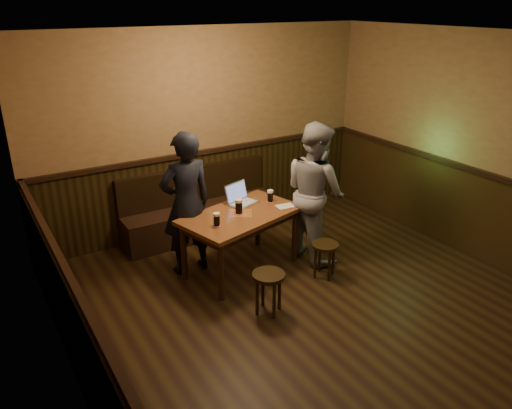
{
  "coord_description": "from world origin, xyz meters",
  "views": [
    {
      "loc": [
        -2.96,
        -3.15,
        3.12
      ],
      "look_at": [
        -0.14,
        1.46,
        0.87
      ],
      "focal_mm": 35.0,
      "sensor_mm": 36.0,
      "label": 1
    }
  ],
  "objects": [
    {
      "name": "pint_left",
      "position": [
        -0.69,
        1.4,
        0.84
      ],
      "size": [
        0.1,
        0.1,
        0.16
      ],
      "color": "#A9141A",
      "rests_on": "pub_table"
    },
    {
      "name": "stool_right",
      "position": [
        0.48,
        0.9,
        0.35
      ],
      "size": [
        0.37,
        0.37,
        0.44
      ],
      "rotation": [
        0.0,
        0.0,
        -0.18
      ],
      "color": "black",
      "rests_on": "ground"
    },
    {
      "name": "pub_table",
      "position": [
        -0.29,
        1.56,
        0.66
      ],
      "size": [
        1.57,
        1.14,
        0.76
      ],
      "rotation": [
        0.0,
        0.0,
        0.25
      ],
      "color": "brown",
      "rests_on": "ground"
    },
    {
      "name": "stool_left",
      "position": [
        -0.5,
        0.62,
        0.37
      ],
      "size": [
        0.38,
        0.38,
        0.47
      ],
      "rotation": [
        0.0,
        0.0,
        -0.11
      ],
      "color": "black",
      "rests_on": "ground"
    },
    {
      "name": "room",
      "position": [
        0.0,
        0.22,
        1.2
      ],
      "size": [
        5.04,
        6.04,
        2.84
      ],
      "color": "black",
      "rests_on": "ground"
    },
    {
      "name": "person_suit",
      "position": [
        -0.83,
        1.91,
        0.88
      ],
      "size": [
        0.64,
        0.42,
        1.75
      ],
      "primitive_type": "imported",
      "rotation": [
        0.0,
        0.0,
        3.14
      ],
      "color": "black",
      "rests_on": "ground"
    },
    {
      "name": "pint_right",
      "position": [
        0.21,
        1.69,
        0.84
      ],
      "size": [
        0.1,
        0.1,
        0.15
      ],
      "color": "#A9141A",
      "rests_on": "pub_table"
    },
    {
      "name": "menu",
      "position": [
        0.29,
        1.47,
        0.76
      ],
      "size": [
        0.23,
        0.17,
        0.0
      ],
      "primitive_type": "cube",
      "rotation": [
        0.0,
        0.0,
        -0.1
      ],
      "color": "silver",
      "rests_on": "pub_table"
    },
    {
      "name": "laptop",
      "position": [
        -0.13,
        1.84,
        0.82
      ],
      "size": [
        0.42,
        0.37,
        0.25
      ],
      "rotation": [
        0.0,
        0.0,
        0.3
      ],
      "color": "silver",
      "rests_on": "pub_table"
    },
    {
      "name": "person_grey",
      "position": [
        0.69,
        1.41,
        0.88
      ],
      "size": [
        0.69,
        0.87,
        1.77
      ],
      "primitive_type": "imported",
      "rotation": [
        0.0,
        0.0,
        1.55
      ],
      "color": "gray",
      "rests_on": "ground"
    },
    {
      "name": "pint_mid",
      "position": [
        -0.31,
        1.57,
        0.85
      ],
      "size": [
        0.12,
        0.12,
        0.18
      ],
      "color": "#A9141A",
      "rests_on": "pub_table"
    },
    {
      "name": "bench",
      "position": [
        -0.29,
        2.75,
        0.31
      ],
      "size": [
        2.2,
        0.5,
        0.95
      ],
      "color": "black",
      "rests_on": "ground"
    }
  ]
}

